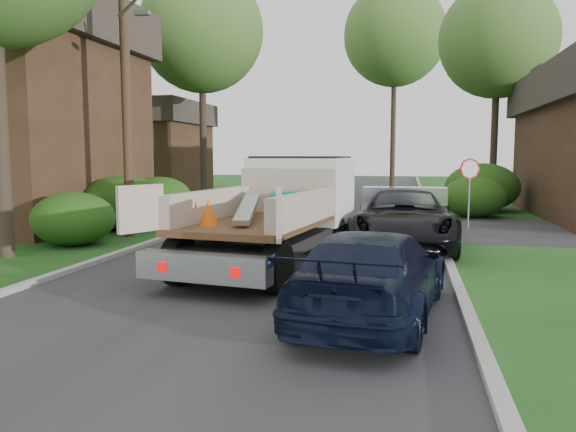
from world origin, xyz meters
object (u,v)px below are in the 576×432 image
Objects in this scene: navy_suv at (372,274)px; tree_center_far at (395,35)px; house_left_far at (142,148)px; stop_sign at (469,178)px; tree_left_back at (41,19)px; black_pickup at (404,219)px; flatbed_truck at (285,204)px; utility_pole at (126,70)px; tree_left_far at (202,31)px; tree_right_far at (498,40)px.

tree_center_far is at bearing -81.12° from navy_suv.
stop_sign is at bearing -34.81° from house_left_far.
tree_left_back is (-0.50, -9.00, 5.93)m from house_left_far.
black_pickup is at bearing -115.71° from stop_sign.
house_left_far is 19.16m from tree_center_far.
flatbed_truck is 1.45× the size of navy_suv.
utility_pole is 0.68× the size of tree_center_far.
flatbed_truck is at bearing -54.24° from navy_suv.
house_left_far is 10.79m from tree_left_back.
tree_center_far is 2.08× the size of flatbed_truck.
tree_left_back is at bearing -133.26° from tree_center_far.
house_left_far is 24.26m from flatbed_truck.
flatbed_truck is (14.19, -10.96, -7.59)m from tree_left_back.
utility_pole is 2.07× the size of navy_suv.
navy_suv is (16.60, -15.50, -8.27)m from tree_left_back.
flatbed_truck is 3.80m from black_pickup.
tree_center_far reaches higher than tree_left_back.
tree_left_back reaches higher than black_pickup.
stop_sign is 11.84m from navy_suv.
tree_left_far is 2.07× the size of black_pickup.
tree_center_far reaches higher than tree_right_far.
stop_sign is 0.21× the size of tree_left_back.
tree_left_back is at bearing 136.74° from utility_pole.
house_left_far is at bearing 174.56° from tree_right_far.
tree_center_far is (16.00, 17.00, 2.00)m from tree_left_back.
black_pickup is at bearing -87.68° from tree_center_far.
flatbed_truck is (-7.31, -17.96, -7.09)m from tree_right_far.
tree_right_far reaches higher than flatbed_truck.
tree_right_far reaches higher than house_left_far.
house_left_far is 0.66× the size of tree_right_far.
tree_left_far is at bearing 130.02° from black_pickup.
tree_left_back is at bearing 153.38° from black_pickup.
tree_right_far is at bearing 78.19° from stop_sign.
utility_pole reaches higher than black_pickup.
navy_suv is (0.60, -32.50, -10.28)m from tree_center_far.
tree_left_far is at bearing -54.79° from navy_suv.
utility_pole is 0.83× the size of tree_left_back.
tree_right_far is 20.64m from flatbed_truck.
navy_suv is at bearing -102.74° from stop_sign.
stop_sign is at bearing -11.77° from tree_left_back.
flatbed_truck reaches higher than navy_suv.
stop_sign is 16.65m from tree_left_far.
tree_left_far is at bearing 125.01° from flatbed_truck.
tree_left_back is 2.04× the size of black_pickup.
utility_pole is 11.89m from navy_suv.
tree_left_far is 2.53× the size of navy_suv.
house_left_far is at bearing 133.27° from black_pickup.
tree_left_far reaches higher than navy_suv.
utility_pole is at bearing 160.40° from flatbed_truck.
house_left_far is 9.81m from tree_left_far.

